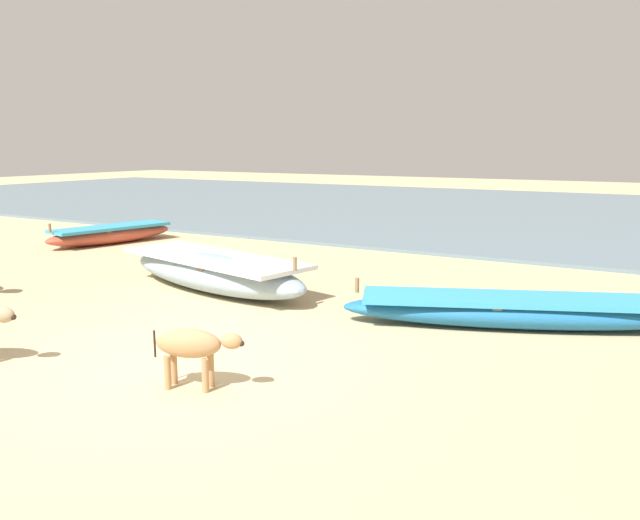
# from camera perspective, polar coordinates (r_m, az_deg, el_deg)

# --- Properties ---
(ground) EXTENTS (80.00, 80.00, 0.00)m
(ground) POSITION_cam_1_polar(r_m,az_deg,el_deg) (7.21, -12.43, -9.02)
(ground) COLOR tan
(sea_water) EXTENTS (60.00, 20.00, 0.08)m
(sea_water) POSITION_cam_1_polar(r_m,az_deg,el_deg) (23.35, 18.40, 4.22)
(sea_water) COLOR slate
(sea_water) RESTS_ON ground
(fishing_boat_0) EXTENTS (1.54, 3.38, 0.63)m
(fishing_boat_0) POSITION_cam_1_polar(r_m,az_deg,el_deg) (16.09, -18.65, 2.30)
(fishing_boat_0) COLOR #B74733
(fishing_boat_0) RESTS_ON ground
(fishing_boat_1) EXTENTS (4.29, 2.08, 0.79)m
(fishing_boat_1) POSITION_cam_1_polar(r_m,az_deg,el_deg) (10.45, -9.69, -1.02)
(fishing_boat_1) COLOR #8CA5B7
(fishing_boat_1) RESTS_ON ground
(fishing_boat_3) EXTENTS (4.67, 2.59, 0.61)m
(fishing_boat_3) POSITION_cam_1_polar(r_m,az_deg,el_deg) (8.64, 17.93, -4.44)
(fishing_boat_3) COLOR #1E669E
(fishing_boat_3) RESTS_ON ground
(calf_far_tan) EXTENTS (0.92, 0.48, 0.61)m
(calf_far_tan) POSITION_cam_1_polar(r_m,az_deg,el_deg) (6.27, -11.72, -7.71)
(calf_far_tan) COLOR tan
(calf_far_tan) RESTS_ON ground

